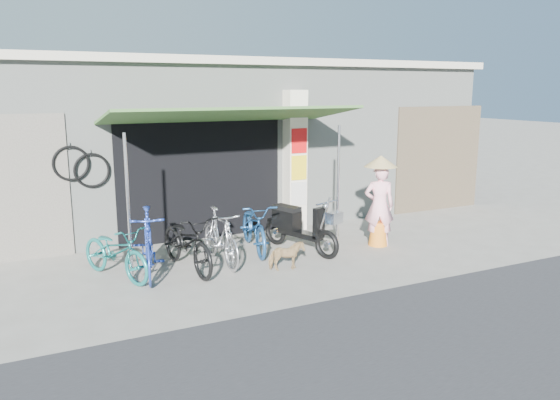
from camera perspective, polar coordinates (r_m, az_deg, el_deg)
name	(u,v)px	position (r m, az deg, el deg)	size (l,w,h in m)	color
ground	(315,265)	(9.60, 3.72, -6.84)	(80.00, 80.00, 0.00)	gray
road_strip	(534,391)	(6.42, 25.05, -17.66)	(80.00, 6.00, 0.01)	#333335
bicycle_shop	(215,137)	(13.81, -6.77, 6.54)	(12.30, 5.30, 3.66)	#989C95
shop_pillar	(294,161)	(11.76, 1.51, 4.10)	(0.42, 0.44, 3.00)	silver
awning	(231,117)	(10.20, -5.16, 8.65)	(4.60, 1.88, 2.72)	#365C29
neighbour_right	(438,159)	(14.28, 16.22, 4.16)	(2.60, 0.06, 2.60)	brown
bike_teal	(116,252)	(9.22, -16.79, -5.19)	(0.59, 1.70, 0.89)	#176A66
bike_blue	(148,243)	(9.19, -13.60, -4.39)	(0.52, 1.83, 1.10)	#203896
bike_black	(187,242)	(9.33, -9.65, -4.34)	(0.65, 1.88, 0.99)	black
bike_silver	(220,237)	(9.59, -6.25, -3.82)	(0.46, 1.63, 0.98)	silver
bike_navy	(254,226)	(10.31, -2.70, -2.77)	(0.63, 1.81, 0.95)	navy
street_dog	(286,256)	(9.26, 0.67, -5.86)	(0.27, 0.59, 0.50)	tan
moped	(298,226)	(10.28, 1.94, -2.77)	(0.80, 1.81, 1.05)	black
nun	(379,202)	(10.74, 10.35, -0.16)	(0.69, 0.64, 1.78)	#FBA9B6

